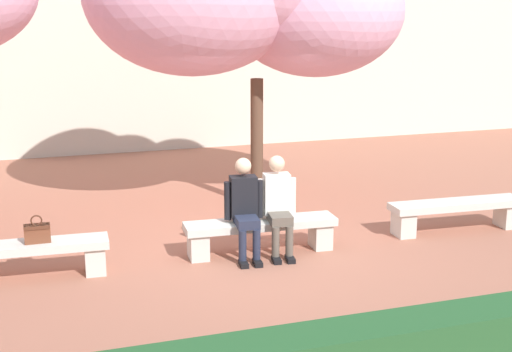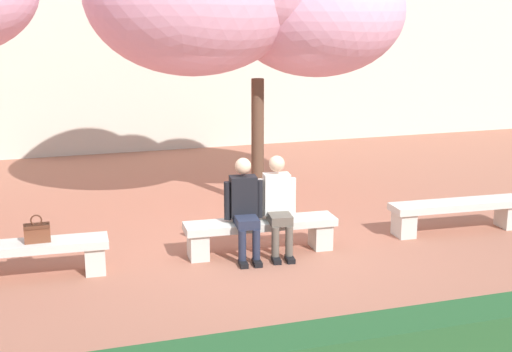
% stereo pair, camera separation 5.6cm
% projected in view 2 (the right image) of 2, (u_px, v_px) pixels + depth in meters
% --- Properties ---
extents(ground_plane, '(100.00, 100.00, 0.00)m').
position_uv_depth(ground_plane, '(261.00, 253.00, 9.43)').
color(ground_plane, '#9E604C').
extents(stone_bench_west_end, '(2.03, 0.53, 0.45)m').
position_uv_depth(stone_bench_west_end, '(22.00, 254.00, 8.46)').
color(stone_bench_west_end, beige).
rests_on(stone_bench_west_end, ground).
extents(stone_bench_near_west, '(2.03, 0.53, 0.45)m').
position_uv_depth(stone_bench_near_west, '(261.00, 230.00, 9.36)').
color(stone_bench_near_west, beige).
rests_on(stone_bench_near_west, ground).
extents(stone_bench_center, '(2.03, 0.53, 0.45)m').
position_uv_depth(stone_bench_center, '(457.00, 211.00, 10.25)').
color(stone_bench_center, beige).
rests_on(stone_bench_center, ground).
extents(person_seated_left, '(0.51, 0.71, 1.29)m').
position_uv_depth(person_seated_left, '(245.00, 204.00, 9.15)').
color(person_seated_left, black).
rests_on(person_seated_left, ground).
extents(person_seated_right, '(0.51, 0.72, 1.29)m').
position_uv_depth(person_seated_right, '(278.00, 202.00, 9.28)').
color(person_seated_right, black).
rests_on(person_seated_right, ground).
extents(handbag, '(0.30, 0.15, 0.34)m').
position_uv_depth(handbag, '(37.00, 232.00, 8.44)').
color(handbag, brown).
rests_on(handbag, stone_bench_west_end).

